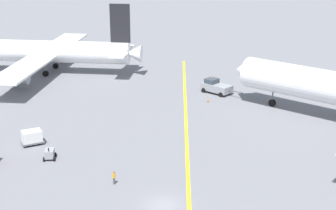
{
  "coord_description": "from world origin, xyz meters",
  "views": [
    {
      "loc": [
        0.52,
        -51.54,
        29.85
      ],
      "look_at": [
        0.47,
        24.39,
        4.0
      ],
      "focal_mm": 53.66,
      "sensor_mm": 36.0,
      "label": 1
    }
  ],
  "objects": [
    {
      "name": "airliner_at_gate_left",
      "position": [
        -28.75,
        59.52,
        4.78
      ],
      "size": [
        48.27,
        48.39,
        15.76
      ],
      "color": "white",
      "rests_on": "ground"
    },
    {
      "name": "pushback_tug",
      "position": [
        10.06,
        43.67,
        1.29
      ],
      "size": [
        7.79,
        7.38,
        3.03
      ],
      "color": "gray",
      "rests_on": "ground"
    },
    {
      "name": "taxiway_stripe",
      "position": [
        3.18,
        10.0,
        0.0
      ],
      "size": [
        2.99,
        119.98,
        0.01
      ],
      "primitive_type": "cube",
      "rotation": [
        0.0,
        0.0,
        -0.02
      ],
      "color": "yellow",
      "rests_on": "ground"
    },
    {
      "name": "ground_crew_wing_walker_right",
      "position": [
        -6.27,
        5.16,
        0.91
      ],
      "size": [
        0.36,
        0.36,
        1.74
      ],
      "color": "#4C4C51",
      "rests_on": "ground"
    },
    {
      "name": "traffic_cone_wingtip_port",
      "position": [
        8.1,
        38.02,
        0.28
      ],
      "size": [
        0.44,
        0.44,
        0.6
      ],
      "color": "orange",
      "rests_on": "ground"
    },
    {
      "name": "gse_gpu_cart_small",
      "position": [
        -16.07,
        12.66,
        0.79
      ],
      "size": [
        1.77,
        2.22,
        1.9
      ],
      "color": "gray",
      "rests_on": "ground"
    },
    {
      "name": "ground_plane",
      "position": [
        0.0,
        0.0,
        0.0
      ],
      "size": [
        600.0,
        600.0,
        0.0
      ],
      "primitive_type": "plane",
      "color": "slate"
    },
    {
      "name": "gse_container_dolly_flat",
      "position": [
        -19.84,
        17.86,
        1.17
      ],
      "size": [
        3.85,
        3.41,
        2.15
      ],
      "color": "slate",
      "rests_on": "ground"
    }
  ]
}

